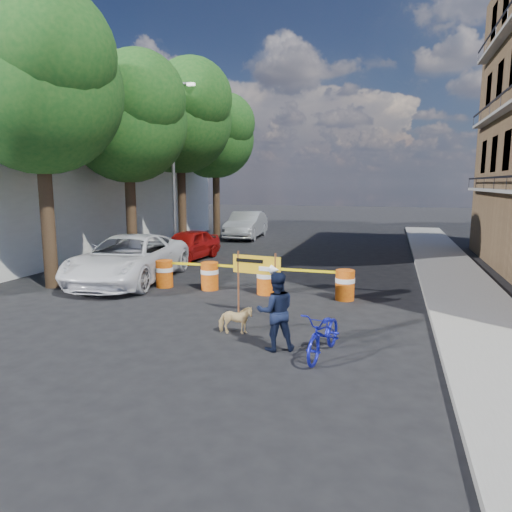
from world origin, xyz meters
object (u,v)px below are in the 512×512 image
Objects in this scene: barrel_mid_right at (266,279)px; barrel_far_left at (164,273)px; suv_white at (129,259)px; barrel_mid_left at (210,275)px; detour_sign at (262,270)px; pedestrian at (276,311)px; sedan_red at (188,245)px; barrel_far_right at (345,284)px; sedan_silver at (246,225)px; dog at (235,320)px; bicycle at (325,312)px.

barrel_far_left is at bearing 179.95° from barrel_mid_right.
barrel_far_left is 0.15× the size of suv_white.
detour_sign is (2.49, -2.53, 0.77)m from barrel_mid_left.
suv_white is at bearing 160.94° from detour_sign.
detour_sign reaches higher than suv_white.
sedan_red is at bearing -79.71° from pedestrian.
barrel_far_right is 9.18m from sedan_red.
sedan_red is at bearing 83.50° from suv_white.
suv_white is 13.53m from sedan_silver.
sedan_silver is at bearing 3.48° from dog.
suv_white is (-7.57, 5.08, -0.10)m from bicycle.
barrel_far_right is 0.15× the size of suv_white.
barrel_far_right is 4.40m from dog.
sedan_red is (-5.43, 9.13, 0.35)m from dog.
barrel_far_left is 3.51m from barrel_mid_right.
suv_white reaches higher than barrel_mid_left.
barrel_mid_right is 4.83m from pedestrian.
barrel_mid_left is 14.21m from sedan_silver.
barrel_far_left is at bearing -67.96° from sedan_red.
pedestrian is 11.81m from sedan_red.
barrel_far_left and barrel_mid_right have the same top height.
sedan_red reaches higher than barrel_far_left.
sedan_silver is (0.00, 8.69, 0.16)m from sedan_red.
detour_sign is 1.03× the size of pedestrian.
dog is at bearing -77.39° from sedan_silver.
detour_sign is at bearing -76.96° from barrel_mid_right.
sedan_red is (-1.58, 5.23, 0.21)m from barrel_far_left.
suv_white is at bearing 155.70° from bicycle.
sedan_silver is at bearing 96.46° from barrel_far_left.
barrel_mid_left is 1.00× the size of barrel_far_right.
bicycle reaches higher than detour_sign.
bicycle reaches higher than barrel_mid_right.
barrel_far_left is at bearing -177.18° from barrel_mid_left.
pedestrian is at bearing -135.13° from dog.
bicycle reaches higher than sedan_silver.
barrel_mid_right is 0.22× the size of sedan_red.
sedan_silver is (-7.57, 18.61, -0.07)m from bicycle.
barrel_far_right is 7.54m from suv_white.
detour_sign is at bearing -48.39° from sedan_red.
detour_sign reaches higher than barrel_far_left.
barrel_far_left is 0.49× the size of bicycle.
barrel_far_left is at bearing 179.82° from barrel_far_right.
barrel_mid_right is 0.49× the size of bicycle.
dog is (-0.23, -1.44, -0.90)m from detour_sign.
detour_sign is 1.71m from dog.
pedestrian is at bearing -43.75° from suv_white.
dog is at bearing -91.25° from detour_sign.
sedan_silver reaches higher than dog.
sedan_red reaches higher than barrel_mid_right.
dog is (0.34, -3.89, -0.14)m from barrel_mid_right.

